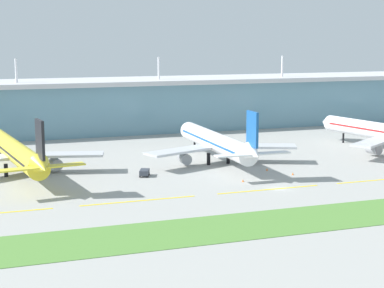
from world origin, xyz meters
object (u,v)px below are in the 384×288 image
airliner_near_middle (16,152)px  safety_cone_nose_front (243,181)px  safety_cone_right_wingtip (293,174)px  pushback_tug (144,172)px  safety_cone_left_wingtip (267,169)px  airliner_center (217,143)px

airliner_near_middle → safety_cone_nose_front: size_ratio=96.22×
airliner_near_middle → safety_cone_right_wingtip: airliner_near_middle is taller
pushback_tug → safety_cone_right_wingtip: pushback_tug is taller
safety_cone_left_wingtip → safety_cone_nose_front: same height
safety_cone_nose_front → airliner_near_middle: bearing=152.3°
safety_cone_right_wingtip → airliner_center: bearing=121.7°
safety_cone_nose_front → safety_cone_right_wingtip: same height
safety_cone_left_wingtip → safety_cone_right_wingtip: 8.87m
airliner_center → pushback_tug: size_ratio=12.41×
pushback_tug → safety_cone_nose_front: size_ratio=7.12×
safety_cone_left_wingtip → airliner_center: bearing=123.4°
pushback_tug → safety_cone_nose_front: pushback_tug is taller
airliner_near_middle → safety_cone_left_wingtip: bearing=-15.0°
safety_cone_nose_front → safety_cone_right_wingtip: bearing=11.3°
airliner_near_middle → airliner_center: same height
safety_cone_left_wingtip → safety_cone_nose_front: (-12.57, -11.16, 0.00)m
safety_cone_right_wingtip → safety_cone_left_wingtip: bearing=118.2°
airliner_near_middle → safety_cone_nose_front: airliner_near_middle is taller
safety_cone_nose_front → pushback_tug: bearing=145.9°
airliner_center → safety_cone_left_wingtip: bearing=-56.6°
safety_cone_right_wingtip → safety_cone_nose_front: bearing=-168.7°
airliner_near_middle → safety_cone_nose_front: (56.35, -29.63, -6.10)m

